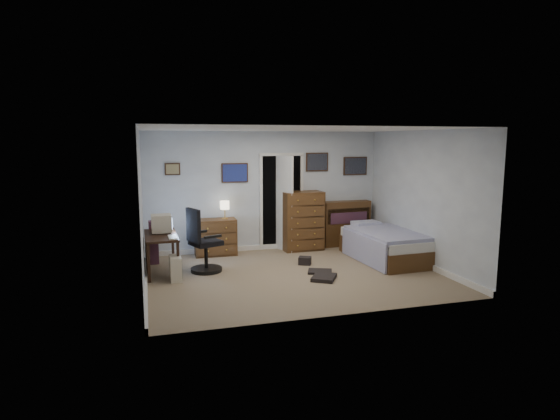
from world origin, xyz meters
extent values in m
cube|color=#846D5B|center=(0.00, 0.00, -0.01)|extent=(5.00, 4.00, 0.02)
cube|color=black|center=(-2.20, 0.78, 0.66)|extent=(0.57, 1.19, 0.04)
cube|color=black|center=(-2.42, 0.22, 0.32)|extent=(0.05, 0.05, 0.65)
cube|color=black|center=(-1.95, 0.23, 0.32)|extent=(0.05, 0.05, 0.65)
cube|color=black|center=(-2.45, 1.33, 0.32)|extent=(0.05, 0.05, 0.65)
cube|color=black|center=(-1.98, 1.34, 0.32)|extent=(0.05, 0.05, 0.65)
cube|color=black|center=(-2.45, 0.77, 0.36)|extent=(0.05, 1.09, 0.45)
cube|color=beige|center=(-2.18, 0.93, 0.85)|extent=(0.35, 0.33, 0.31)
cube|color=#8CB2F2|center=(-2.00, 0.93, 0.85)|extent=(0.01, 0.25, 0.20)
cube|color=beige|center=(-2.18, 0.93, 0.69)|extent=(0.23, 0.23, 0.02)
cube|color=beige|center=(-2.02, 0.43, 0.69)|extent=(0.14, 0.37, 0.02)
cube|color=beige|center=(-2.00, 0.23, 0.20)|extent=(0.19, 0.39, 0.41)
cube|color=black|center=(-1.90, 0.23, 0.20)|extent=(0.01, 0.27, 0.32)
cylinder|color=black|center=(-1.44, 0.62, 0.03)|extent=(0.72, 0.72, 0.06)
cylinder|color=black|center=(-1.44, 0.62, 0.27)|extent=(0.08, 0.08, 0.43)
cube|color=black|center=(-1.44, 0.62, 0.52)|extent=(0.61, 0.61, 0.09)
cube|color=black|center=(-1.66, 0.53, 0.86)|extent=(0.22, 0.42, 0.59)
cube|color=black|center=(-1.34, 0.38, 0.67)|extent=(0.32, 0.17, 0.04)
cube|color=black|center=(-1.54, 0.86, 0.67)|extent=(0.32, 0.17, 0.04)
cube|color=maroon|center=(-2.32, 1.42, 0.41)|extent=(0.17, 0.17, 0.82)
cube|color=brown|center=(-1.10, 1.77, 0.37)|extent=(0.84, 0.43, 0.74)
cylinder|color=gold|center=(-0.90, 1.77, 0.75)|extent=(0.11, 0.11, 0.02)
cylinder|color=gold|center=(-0.90, 1.77, 0.86)|extent=(0.02, 0.02, 0.22)
cylinder|color=beige|center=(-0.90, 1.77, 1.02)|extent=(0.19, 0.19, 0.17)
cube|color=black|center=(0.35, 2.30, 1.00)|extent=(0.90, 0.60, 2.00)
cube|color=white|center=(-0.10, 1.97, 1.00)|extent=(0.06, 0.05, 2.00)
cube|color=white|center=(0.80, 1.97, 1.00)|extent=(0.06, 0.05, 2.00)
cube|color=white|center=(0.35, 1.97, 2.02)|extent=(0.96, 0.05, 0.06)
cube|color=white|center=(0.31, 1.86, 1.00)|extent=(0.31, 0.77, 2.00)
sphere|color=gold|center=(0.62, 1.71, 1.00)|extent=(0.06, 0.06, 0.06)
cube|color=brown|center=(0.74, 1.75, 0.62)|extent=(0.87, 0.54, 1.24)
cube|color=brown|center=(1.81, 1.88, 0.49)|extent=(1.11, 0.34, 0.99)
cube|color=black|center=(1.81, 1.79, 0.68)|extent=(1.01, 0.17, 0.33)
cube|color=maroon|center=(1.81, 1.79, 0.64)|extent=(0.88, 0.19, 0.24)
cube|color=brown|center=(2.00, 0.48, 0.17)|extent=(1.07, 1.99, 0.34)
cube|color=white|center=(2.00, 0.48, 0.43)|extent=(1.03, 1.95, 0.18)
cube|color=#525399|center=(2.00, 0.38, 0.54)|extent=(1.11, 1.70, 0.10)
cube|color=#525399|center=(1.49, 0.36, 0.27)|extent=(0.12, 1.66, 0.53)
cube|color=#757CBC|center=(1.96, 1.21, 0.57)|extent=(0.55, 0.40, 0.13)
cube|color=#331E11|center=(-1.90, 1.98, 1.75)|extent=(0.30, 0.03, 0.24)
cube|color=olive|center=(-1.90, 1.96, 1.75)|extent=(0.25, 0.01, 0.19)
cube|color=#331E11|center=(-0.65, 1.98, 1.65)|extent=(0.55, 0.03, 0.40)
cube|color=#0B1550|center=(-0.65, 1.96, 1.65)|extent=(0.50, 0.01, 0.35)
cube|color=#331E11|center=(1.15, 1.98, 1.85)|extent=(0.50, 0.03, 0.40)
cube|color=black|center=(1.15, 1.96, 1.85)|extent=(0.45, 0.01, 0.35)
cube|color=#331E11|center=(2.05, 1.98, 1.75)|extent=(0.55, 0.03, 0.40)
cube|color=black|center=(2.05, 1.96, 1.75)|extent=(0.50, 0.01, 0.35)
cube|color=black|center=(0.40, 0.57, 0.07)|extent=(0.29, 0.27, 0.14)
cube|color=black|center=(0.47, -0.03, 0.02)|extent=(0.50, 0.45, 0.04)
cube|color=black|center=(0.40, -0.41, 0.03)|extent=(0.56, 0.59, 0.06)
camera|label=1|loc=(-2.41, -7.51, 2.32)|focal=30.00mm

